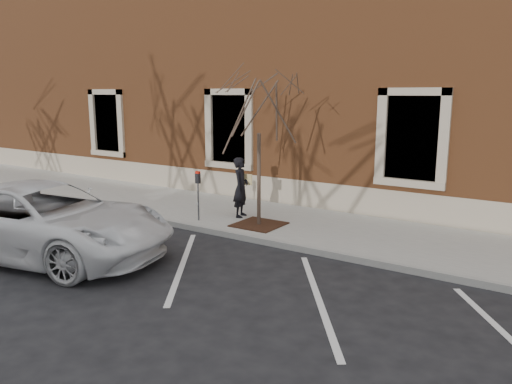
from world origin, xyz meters
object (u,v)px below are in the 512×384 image
Objects in this scene: parking_meter at (198,186)px; man at (241,187)px; sapling at (259,107)px; white_truck at (43,221)px.

man is at bearing 51.81° from parking_meter.
man is at bearing 152.15° from sapling.
white_truck is at bearing 143.06° from man.
parking_meter is 0.23× the size of white_truck.
man is 1.24× the size of parking_meter.
sapling is at bearing 14.77° from parking_meter.
parking_meter is at bearing 128.18° from man.
parking_meter is at bearing -162.95° from sapling.
man is 1.23m from parking_meter.
man is 0.29× the size of white_truck.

